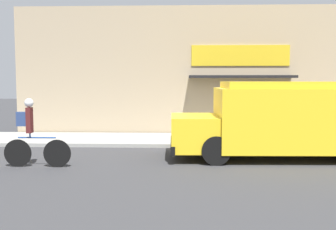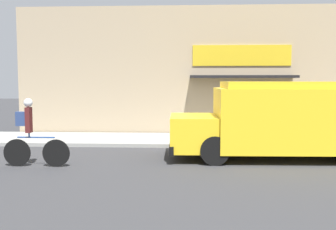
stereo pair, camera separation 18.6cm
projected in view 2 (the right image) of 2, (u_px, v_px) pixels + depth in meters
ground_plane at (231, 149)px, 12.73m from camera, size 70.00×70.00×0.00m
sidewalk at (227, 140)px, 14.14m from camera, size 28.00×2.85×0.12m
storefront at (224, 71)px, 15.47m from camera, size 16.56×1.11×5.13m
school_bus at (290, 119)px, 10.99m from camera, size 6.20×2.67×2.17m
cyclist at (31, 134)px, 9.99m from camera, size 1.72×0.22×1.75m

